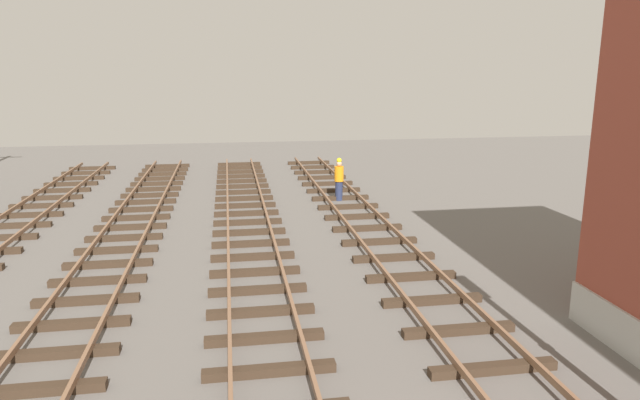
{
  "coord_description": "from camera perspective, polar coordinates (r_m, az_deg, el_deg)",
  "views": [
    {
      "loc": [
        -3.37,
        -4.94,
        5.56
      ],
      "look_at": [
        -0.47,
        12.87,
        1.42
      ],
      "focal_mm": 31.89,
      "sensor_mm": 36.0,
      "label": 1
    }
  ],
  "objects": [
    {
      "name": "track_worker_foreground",
      "position": [
        24.65,
        1.92,
        2.08
      ],
      "size": [
        0.4,
        0.4,
        1.87
      ],
      "color": "#262D4C",
      "rests_on": "ground"
    }
  ]
}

